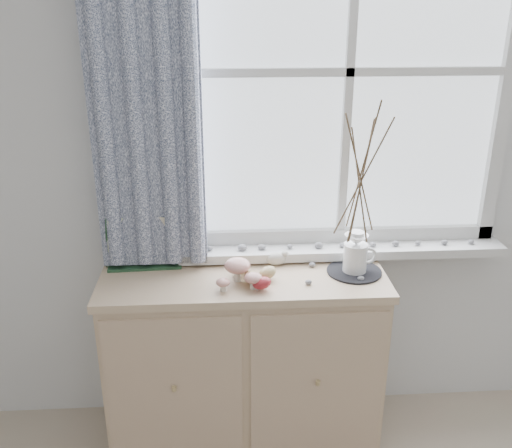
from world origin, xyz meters
name	(u,v)px	position (x,y,z in m)	size (l,w,h in m)	color
room_shell	(452,285)	(0.01, 0.13, 1.66)	(4.04, 4.04, 2.62)	silver
sideboard	(244,361)	(-0.15, 1.75, 0.43)	(1.20, 0.45, 0.85)	tan
botanical_book	(142,242)	(-0.57, 1.84, 0.98)	(0.36, 0.13, 0.25)	#204329
toadstool_cluster	(239,271)	(-0.17, 1.68, 0.91)	(0.18, 0.16, 0.10)	silver
wooden_eggs	(255,275)	(-0.10, 1.69, 0.88)	(0.17, 0.18, 0.08)	tan
songbird_figurine	(276,258)	(0.00, 1.85, 0.88)	(0.12, 0.06, 0.06)	beige
crocheted_doily	(354,271)	(0.32, 1.75, 0.85)	(0.23, 0.23, 0.01)	black
twig_pitcher	(361,174)	(0.32, 1.75, 1.28)	(0.29, 0.29, 0.75)	white
sideboard_pebbles	(316,272)	(0.15, 1.75, 0.86)	(0.33, 0.23, 0.02)	gray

